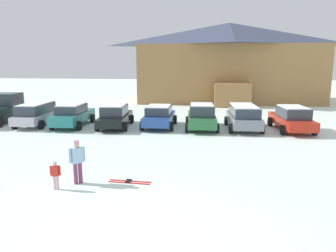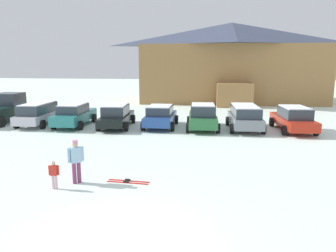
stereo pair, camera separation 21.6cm
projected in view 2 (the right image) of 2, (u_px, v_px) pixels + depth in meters
ground at (118, 243)px, 8.31m from camera, size 160.00×160.00×0.00m
ski_lodge at (231, 62)px, 38.15m from camera, size 20.90×12.16×8.94m
parked_silver_wagon at (38, 113)px, 23.65m from camera, size 2.26×4.59×1.62m
parked_teal_hatchback at (74, 115)px, 23.36m from camera, size 2.22×4.79×1.61m
parked_black_sedan at (116, 116)px, 22.92m from camera, size 2.36×4.85×1.62m
parked_blue_hatchback at (160, 116)px, 22.92m from camera, size 2.24×4.30×1.55m
parked_green_coupe at (203, 116)px, 22.29m from camera, size 2.36×4.43×1.73m
parked_grey_wagon at (245, 116)px, 22.09m from camera, size 2.40×4.64×1.66m
parked_red_sedan at (293, 119)px, 21.64m from camera, size 2.48×4.93×1.65m
pickup_truck at (3, 109)px, 24.84m from camera, size 2.42×5.52×2.15m
skier_adult_in_blue_parka at (76, 159)px, 12.23m from camera, size 0.50×0.44×1.67m
skier_child_in_red_jacket at (54, 173)px, 11.73m from camera, size 0.39×0.18×1.05m
pair_of_skis at (128, 182)px, 12.50m from camera, size 1.64×0.40×0.08m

